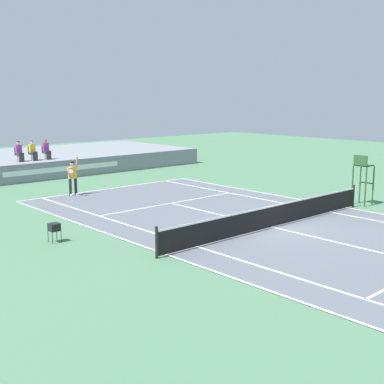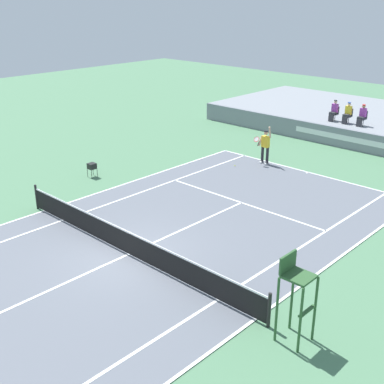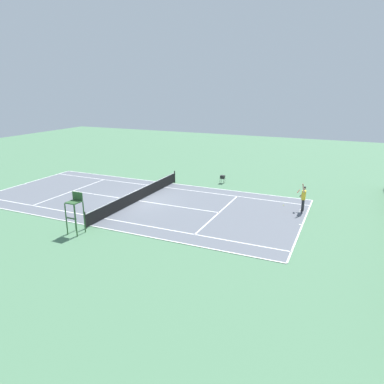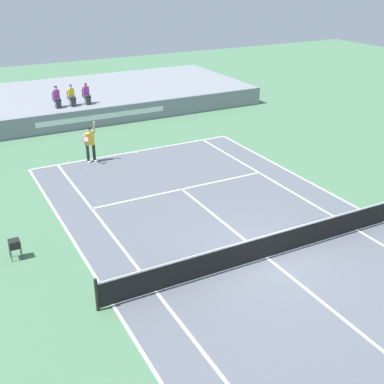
# 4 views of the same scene
# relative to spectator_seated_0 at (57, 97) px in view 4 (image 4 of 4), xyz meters

# --- Properties ---
(ground_plane) EXTENTS (80.00, 80.00, 0.00)m
(ground_plane) POSITION_rel_spectator_seated_0_xyz_m (2.32, -18.42, -1.77)
(ground_plane) COLOR #4C7A56
(court) EXTENTS (11.08, 23.88, 0.03)m
(court) POSITION_rel_spectator_seated_0_xyz_m (2.32, -18.42, -1.76)
(court) COLOR slate
(court) RESTS_ON ground
(net) EXTENTS (11.98, 0.10, 1.07)m
(net) POSITION_rel_spectator_seated_0_xyz_m (2.32, -18.42, -1.25)
(net) COLOR black
(net) RESTS_ON ground
(barrier_wall) EXTENTS (23.05, 0.25, 1.16)m
(barrier_wall) POSITION_rel_spectator_seated_0_xyz_m (2.32, -1.27, -1.19)
(barrier_wall) COLOR gray
(barrier_wall) RESTS_ON ground
(bleacher_platform) EXTENTS (23.05, 9.76, 1.16)m
(bleacher_platform) POSITION_rel_spectator_seated_0_xyz_m (2.32, 3.73, -1.19)
(bleacher_platform) COLOR gray
(bleacher_platform) RESTS_ON ground
(spectator_seated_0) EXTENTS (0.44, 0.60, 1.27)m
(spectator_seated_0) POSITION_rel_spectator_seated_0_xyz_m (0.00, 0.00, 0.00)
(spectator_seated_0) COLOR #474C56
(spectator_seated_0) RESTS_ON bleacher_platform
(spectator_seated_1) EXTENTS (0.44, 0.60, 1.27)m
(spectator_seated_1) POSITION_rel_spectator_seated_0_xyz_m (0.90, 0.00, 0.00)
(spectator_seated_1) COLOR #474C56
(spectator_seated_1) RESTS_ON bleacher_platform
(spectator_seated_2) EXTENTS (0.44, 0.60, 1.27)m
(spectator_seated_2) POSITION_rel_spectator_seated_0_xyz_m (1.83, 0.00, 0.00)
(spectator_seated_2) COLOR #474C56
(spectator_seated_2) RESTS_ON bleacher_platform
(tennis_player) EXTENTS (0.76, 0.62, 2.08)m
(tennis_player) POSITION_rel_spectator_seated_0_xyz_m (-0.17, -6.89, -0.78)
(tennis_player) COLOR #232328
(tennis_player) RESTS_ON ground
(tennis_ball) EXTENTS (0.07, 0.07, 0.07)m
(tennis_ball) POSITION_rel_spectator_seated_0_xyz_m (-1.04, -8.31, -1.74)
(tennis_ball) COLOR #D1E533
(tennis_ball) RESTS_ON ground
(ball_hopper) EXTENTS (0.36, 0.36, 0.70)m
(ball_hopper) POSITION_rel_spectator_seated_0_xyz_m (-5.18, -14.44, -1.20)
(ball_hopper) COLOR black
(ball_hopper) RESTS_ON ground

